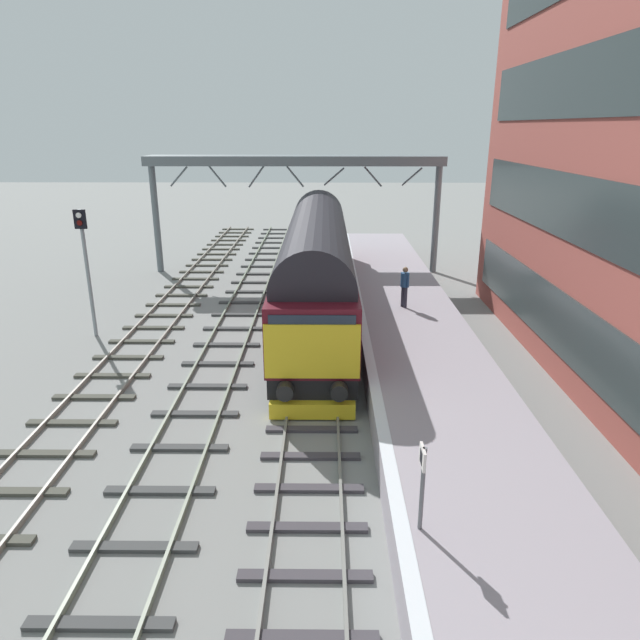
% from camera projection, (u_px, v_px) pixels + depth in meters
% --- Properties ---
extents(ground_plane, '(140.00, 140.00, 0.00)m').
position_uv_depth(ground_plane, '(314.00, 388.00, 17.99)').
color(ground_plane, gray).
rests_on(ground_plane, ground).
extents(track_main, '(2.50, 60.00, 0.15)m').
position_uv_depth(track_main, '(314.00, 387.00, 17.98)').
color(track_main, slate).
rests_on(track_main, ground).
extents(track_adjacent_west, '(2.50, 60.00, 0.15)m').
position_uv_depth(track_adjacent_west, '(207.00, 386.00, 18.01)').
color(track_adjacent_west, gray).
rests_on(track_adjacent_west, ground).
extents(track_adjacent_far_west, '(2.50, 60.00, 0.15)m').
position_uv_depth(track_adjacent_far_west, '(104.00, 386.00, 18.04)').
color(track_adjacent_far_west, gray).
rests_on(track_adjacent_far_west, ground).
extents(station_platform, '(4.00, 44.00, 1.01)m').
position_uv_depth(station_platform, '(428.00, 374.00, 17.80)').
color(station_platform, '#A097A1').
rests_on(station_platform, ground).
extents(diesel_locomotive, '(2.74, 17.43, 4.68)m').
position_uv_depth(diesel_locomotive, '(317.00, 264.00, 23.45)').
color(diesel_locomotive, black).
rests_on(diesel_locomotive, ground).
extents(signal_post_far, '(0.44, 0.22, 4.97)m').
position_uv_depth(signal_post_far, '(86.00, 260.00, 21.53)').
color(signal_post_far, gray).
rests_on(signal_post_far, ground).
extents(platform_number_sign, '(0.10, 0.44, 1.65)m').
position_uv_depth(platform_number_sign, '(422.00, 475.00, 9.87)').
color(platform_number_sign, slate).
rests_on(platform_number_sign, station_platform).
extents(waiting_passenger, '(0.46, 0.46, 1.64)m').
position_uv_depth(waiting_passenger, '(405.00, 283.00, 22.45)').
color(waiting_passenger, '#31303E').
rests_on(waiting_passenger, station_platform).
extents(overhead_footbridge, '(15.99, 2.00, 6.40)m').
position_uv_depth(overhead_footbridge, '(295.00, 166.00, 30.61)').
color(overhead_footbridge, slate).
rests_on(overhead_footbridge, ground).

